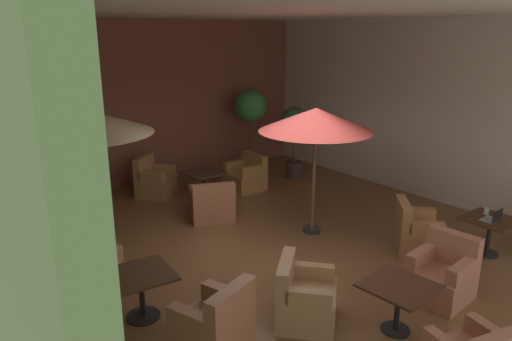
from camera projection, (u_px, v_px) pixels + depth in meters
ground_plane at (274, 253)px, 7.92m from camera, size 9.03×9.95×0.02m
wall_back_brick at (141, 104)px, 11.14m from camera, size 9.03×0.08×3.85m
wall_right_plain at (438, 112)px, 10.00m from camera, size 0.08×9.95×3.85m
ceiling_slab at (277, 8)px, 6.84m from camera, size 9.03×9.95×0.06m
cafe_table_front_left at (490, 226)px, 7.73m from camera, size 0.78×0.78×0.63m
armchair_front_left_east at (416, 233)px, 7.91m from camera, size 1.07×1.07×0.86m
cafe_table_front_right at (203, 178)px, 10.32m from camera, size 0.81×0.81×0.63m
armchair_front_right_north at (246, 176)px, 11.07m from camera, size 0.78×0.79×0.81m
armchair_front_right_east at (154, 181)px, 10.65m from camera, size 1.03×1.03×0.89m
armchair_front_right_south at (212, 204)px, 9.29m from camera, size 1.06×1.04×0.80m
cafe_table_mid_center at (141, 283)px, 5.99m from camera, size 0.84×0.84×0.63m
armchair_mid_center_north at (83, 272)px, 6.66m from camera, size 1.02×1.00×0.78m
armchair_mid_center_east at (214, 325)px, 5.42m from camera, size 0.96×0.95×0.87m
cafe_table_rear_right at (399, 294)px, 5.71m from camera, size 0.84×0.84×0.63m
armchair_rear_right_east at (442, 276)px, 6.50m from camera, size 0.85×0.80×0.89m
armchair_rear_right_south at (304, 299)px, 5.96m from camera, size 1.07×1.06×0.83m
patio_umbrella_tall_red at (80, 122)px, 7.89m from camera, size 2.42×2.42×2.34m
patio_umbrella_center_beige at (316, 120)px, 8.18m from camera, size 2.00×2.00×2.30m
potted_tree_left_corner at (295, 129)px, 11.79m from camera, size 0.74×0.74×1.79m
potted_tree_mid_left at (19, 142)px, 8.85m from camera, size 0.86×0.86×2.11m
potted_tree_mid_right at (250, 110)px, 12.10m from camera, size 0.82×0.82×2.16m
patron_blue_shirt at (82, 247)px, 6.53m from camera, size 0.42×0.35×0.63m
iced_drink_cup at (486, 211)px, 7.87m from camera, size 0.08×0.08×0.11m
open_laptop at (493, 218)px, 7.59m from camera, size 0.31×0.23×0.20m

